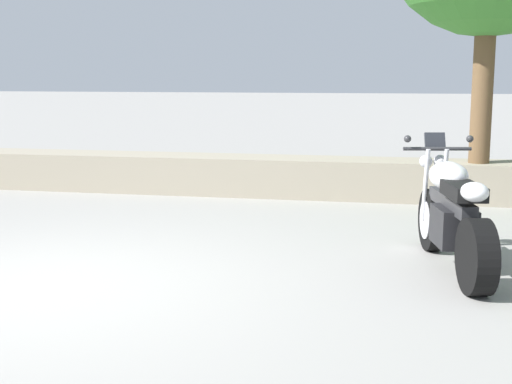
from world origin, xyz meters
TOP-DOWN VIEW (x-y plane):
  - ground_plane at (0.00, 0.00)m, footprint 120.00×120.00m
  - stone_wall at (0.00, 4.80)m, footprint 36.00×0.80m
  - motorcycle_white_centre at (3.34, 1.21)m, footprint 0.80×2.05m

SIDE VIEW (x-z plane):
  - ground_plane at x=0.00m, z-range 0.00..0.00m
  - stone_wall at x=0.00m, z-range 0.00..0.55m
  - motorcycle_white_centre at x=3.34m, z-range -0.10..1.07m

